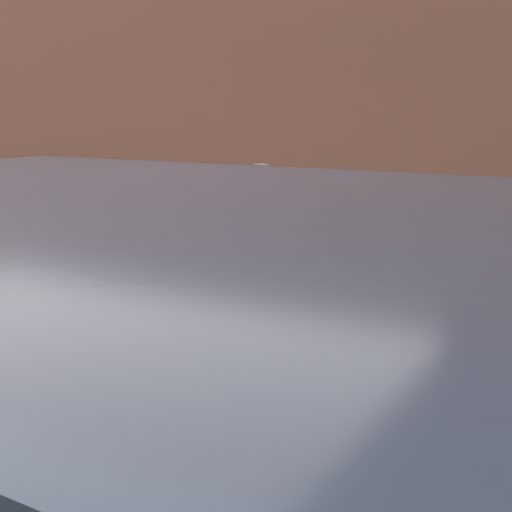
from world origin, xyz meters
The scene contains 2 objects.
sidewalk centered at (0.00, 2.20, 0.07)m, with size 24.00×2.80×0.15m.
parking_meter centered at (0.44, 1.10, 1.19)m, with size 0.19×0.14×1.57m.
Camera 1 is at (1.90, -1.51, 1.94)m, focal length 50.00 mm.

